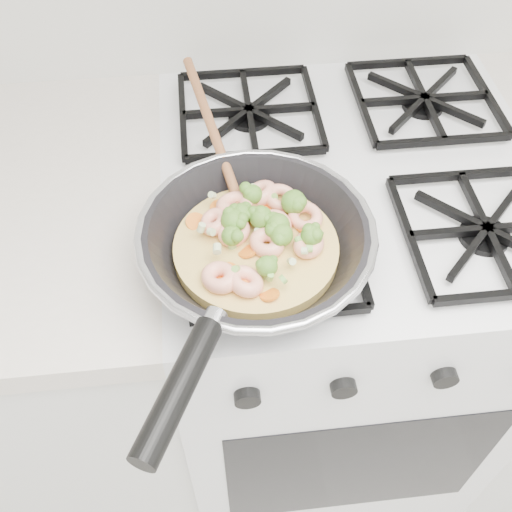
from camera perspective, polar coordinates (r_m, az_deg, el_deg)
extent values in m
cube|color=white|center=(1.29, 6.90, -7.02)|extent=(0.60, 0.60, 0.90)
cube|color=black|center=(1.16, 9.80, -19.54)|extent=(0.48, 0.00, 0.40)
cube|color=black|center=(0.93, 9.56, 8.33)|extent=(0.56, 0.56, 0.02)
torus|color=#BABBC2|center=(0.74, 0.00, 2.38)|extent=(0.30, 0.30, 0.01)
cylinder|color=black|center=(0.63, -7.44, -12.55)|extent=(0.10, 0.16, 0.03)
cylinder|color=#DFBD61|center=(0.77, 0.00, 0.69)|extent=(0.21, 0.21, 0.02)
ellipsoid|color=#955A36|center=(0.78, -1.16, 4.22)|extent=(0.05, 0.06, 0.01)
cylinder|color=#955A36|center=(0.87, -4.19, 11.98)|extent=(0.07, 0.27, 0.07)
torus|color=#FFB796|center=(0.75, 5.05, 1.10)|extent=(0.06, 0.06, 0.02)
torus|color=#FFB796|center=(0.79, -2.04, 4.87)|extent=(0.06, 0.06, 0.02)
torus|color=#FFB796|center=(0.71, -1.03, -2.45)|extent=(0.07, 0.07, 0.03)
torus|color=#FFB796|center=(0.76, -2.13, 2.38)|extent=(0.07, 0.07, 0.02)
torus|color=#FFB796|center=(0.72, -3.47, -2.06)|extent=(0.07, 0.07, 0.02)
torus|color=#FFB796|center=(0.80, 2.42, 5.55)|extent=(0.07, 0.07, 0.02)
torus|color=#FFB796|center=(0.77, -3.99, 3.28)|extent=(0.06, 0.05, 0.03)
torus|color=#FFB796|center=(0.75, 1.05, 1.25)|extent=(0.07, 0.07, 0.03)
torus|color=#FFB796|center=(0.77, 1.89, 3.08)|extent=(0.06, 0.06, 0.02)
torus|color=#FFB796|center=(0.78, 4.73, 3.78)|extent=(0.07, 0.07, 0.03)
torus|color=#FFB796|center=(0.81, 0.46, 6.00)|extent=(0.07, 0.07, 0.03)
ellipsoid|color=#598D2E|center=(0.74, 2.45, 2.04)|extent=(0.04, 0.04, 0.03)
ellipsoid|color=#598D2E|center=(0.79, -0.34, 5.91)|extent=(0.04, 0.04, 0.03)
ellipsoid|color=#598D2E|center=(0.77, -1.42, 4.06)|extent=(0.04, 0.04, 0.03)
ellipsoid|color=#598D2E|center=(0.76, -2.21, 3.41)|extent=(0.04, 0.04, 0.03)
ellipsoid|color=#598D2E|center=(0.78, 3.60, 5.16)|extent=(0.04, 0.04, 0.03)
ellipsoid|color=#598D2E|center=(0.71, 1.05, -0.99)|extent=(0.03, 0.03, 0.03)
ellipsoid|color=#598D2E|center=(0.75, 5.35, 1.96)|extent=(0.04, 0.04, 0.03)
ellipsoid|color=#598D2E|center=(0.74, -2.34, 1.94)|extent=(0.03, 0.03, 0.03)
ellipsoid|color=#598D2E|center=(0.75, 2.09, 2.96)|extent=(0.04, 0.04, 0.03)
ellipsoid|color=#598D2E|center=(0.76, 0.49, 3.71)|extent=(0.04, 0.04, 0.03)
cylinder|color=orange|center=(0.79, -5.79, 3.26)|extent=(0.04, 0.04, 0.01)
cylinder|color=orange|center=(0.77, 5.46, 1.62)|extent=(0.04, 0.04, 0.01)
cylinder|color=orange|center=(0.80, -0.77, 4.81)|extent=(0.04, 0.04, 0.01)
cylinder|color=orange|center=(0.71, 1.32, -3.72)|extent=(0.03, 0.03, 0.01)
cylinder|color=orange|center=(0.78, 4.77, 2.81)|extent=(0.03, 0.03, 0.01)
cylinder|color=orange|center=(0.80, -3.46, 4.59)|extent=(0.04, 0.04, 0.01)
cylinder|color=orange|center=(0.72, -3.26, -2.24)|extent=(0.04, 0.04, 0.01)
cylinder|color=orange|center=(0.81, 0.72, 5.02)|extent=(0.04, 0.04, 0.01)
cylinder|color=orange|center=(0.73, -2.67, -1.40)|extent=(0.03, 0.03, 0.00)
cylinder|color=orange|center=(0.72, -1.02, -2.91)|extent=(0.03, 0.03, 0.01)
cylinder|color=orange|center=(0.75, -0.78, 0.46)|extent=(0.03, 0.03, 0.01)
cylinder|color=#7BB648|center=(0.80, 1.64, 5.60)|extent=(0.01, 0.01, 0.01)
cylinder|color=#7BB648|center=(0.74, 2.37, 2.23)|extent=(0.01, 0.01, 0.01)
cylinder|color=beige|center=(0.80, -0.31, 6.52)|extent=(0.01, 0.01, 0.01)
cylinder|color=beige|center=(0.72, 4.68, 0.51)|extent=(0.01, 0.01, 0.01)
cylinder|color=#7BB648|center=(0.75, 5.94, 2.23)|extent=(0.01, 0.01, 0.01)
cylinder|color=beige|center=(0.72, 3.41, -0.52)|extent=(0.01, 0.01, 0.01)
cylinder|color=#7BB648|center=(0.70, 2.62, -2.24)|extent=(0.01, 0.01, 0.01)
cylinder|color=beige|center=(0.75, -4.30, 2.32)|extent=(0.01, 0.01, 0.01)
cylinder|color=beige|center=(0.75, 0.33, 2.34)|extent=(0.01, 0.01, 0.01)
cylinder|color=#7BB648|center=(0.71, 1.37, -2.02)|extent=(0.01, 0.01, 0.01)
cylinder|color=beige|center=(0.73, -3.75, 0.69)|extent=(0.01, 0.01, 0.01)
cylinder|color=beige|center=(0.75, -5.25, 2.72)|extent=(0.01, 0.01, 0.01)
cylinder|color=#7BB648|center=(0.73, 5.14, 0.72)|extent=(0.01, 0.01, 0.01)
cylinder|color=beige|center=(0.79, -4.21, 5.83)|extent=(0.01, 0.01, 0.01)
cylinder|color=#7BB648|center=(0.74, 4.10, 1.47)|extent=(0.01, 0.01, 0.01)
cylinder|color=#7BB648|center=(0.71, -1.92, -1.24)|extent=(0.01, 0.01, 0.01)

